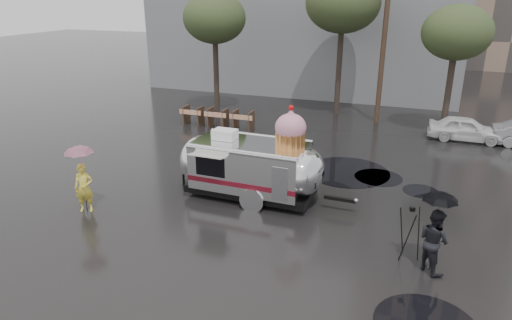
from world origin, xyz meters
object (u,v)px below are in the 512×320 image
at_px(airstream_trailer, 253,164).
at_px(person_right, 434,241).
at_px(person_left, 84,188).
at_px(tripod, 410,228).

bearing_deg(airstream_trailer, person_right, -22.48).
bearing_deg(person_left, airstream_trailer, 6.05).
bearing_deg(person_left, tripod, -21.15).
distance_m(airstream_trailer, person_right, 6.64).
height_order(airstream_trailer, person_right, airstream_trailer).
relative_size(person_left, tripod, 1.08).
distance_m(airstream_trailer, person_left, 5.76).
bearing_deg(tripod, person_right, -57.64).
height_order(airstream_trailer, person_left, airstream_trailer).
xyz_separation_m(airstream_trailer, person_left, (-4.90, -3.00, -0.42)).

